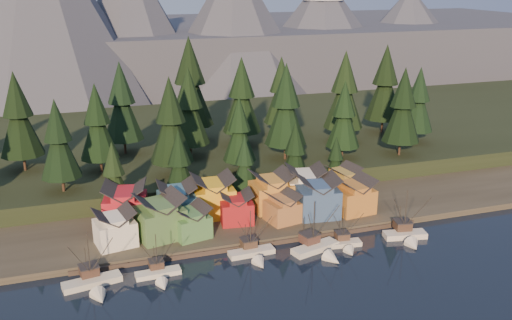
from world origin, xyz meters
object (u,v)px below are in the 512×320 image
object	(u,v)px
boat_0	(93,278)
house_front_0	(115,227)
boat_3	(253,248)
house_back_0	(125,204)
boat_5	(346,239)
boat_6	(407,229)
house_back_1	(177,202)
house_front_1	(160,215)
boat_1	(159,270)
boat_4	(319,243)

from	to	relation	value
boat_0	house_front_0	world-z (taller)	boat_0
boat_3	house_front_0	bearing A→B (deg)	153.96
boat_3	house_back_0	xyz separation A→B (m)	(-24.35, 21.37, 4.93)
boat_5	house_back_0	size ratio (longest dim) A/B	0.89
boat_0	house_front_0	size ratio (longest dim) A/B	1.35
boat_5	house_front_0	distance (m)	50.61
boat_0	house_front_0	distance (m)	15.96
boat_6	boat_5	bearing A→B (deg)	-172.29
boat_3	house_back_1	xyz separation A→B (m)	(-12.51, 20.05, 4.57)
house_front_1	house_back_1	bearing A→B (deg)	41.66
boat_0	boat_3	size ratio (longest dim) A/B	1.13
boat_6	house_front_1	bearing A→B (deg)	174.48
boat_0	boat_1	distance (m)	12.63
boat_6	boat_3	bearing A→B (deg)	-173.73
house_front_1	house_back_0	xyz separation A→B (m)	(-6.67, 8.49, 0.19)
boat_4	house_front_1	world-z (taller)	house_front_1
house_front_0	house_back_0	size ratio (longest dim) A/B	0.84
boat_4	house_front_0	world-z (taller)	boat_4
boat_0	boat_6	distance (m)	69.16
boat_6	house_back_1	size ratio (longest dim) A/B	1.31
boat_1	house_front_0	distance (m)	16.71
house_front_0	house_back_1	bearing A→B (deg)	17.40
boat_1	boat_0	bearing A→B (deg)	177.21
boat_0	boat_4	distance (m)	47.37
boat_4	boat_5	distance (m)	6.73
boat_1	boat_6	bearing A→B (deg)	-2.50
house_front_1	house_back_1	distance (m)	8.84
boat_5	house_back_1	world-z (taller)	house_back_1
house_back_0	boat_6	bearing A→B (deg)	-9.97
boat_0	house_front_1	bearing A→B (deg)	34.29
boat_4	boat_6	world-z (taller)	boat_6
boat_6	boat_0	bearing A→B (deg)	-169.53
house_back_0	boat_4	bearing A→B (deg)	-19.98
boat_5	house_front_1	world-z (taller)	house_front_1
boat_0	boat_3	bearing A→B (deg)	-6.03
boat_4	boat_3	bearing A→B (deg)	154.03
boat_3	boat_4	size ratio (longest dim) A/B	0.89
house_back_0	boat_1	bearing A→B (deg)	-69.17
boat_4	house_back_1	xyz separation A→B (m)	(-26.62, 22.68, 4.25)
house_front_0	house_back_1	world-z (taller)	house_back_1
boat_5	house_back_1	xyz separation A→B (m)	(-33.32, 22.12, 4.61)
boat_4	house_front_0	xyz separation A→B (m)	(-41.73, 14.75, 3.44)
boat_0	house_back_1	bearing A→B (deg)	37.09
boat_6	house_front_0	xyz separation A→B (m)	(-63.52, 15.03, 3.25)
boat_1	boat_3	world-z (taller)	boat_3
boat_5	boat_0	bearing A→B (deg)	-173.00
house_front_1	house_back_1	xyz separation A→B (m)	(5.17, 7.16, -0.17)
house_back_0	boat_0	bearing A→B (deg)	-98.55
boat_1	boat_5	world-z (taller)	boat_5
boat_1	boat_5	distance (m)	41.45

